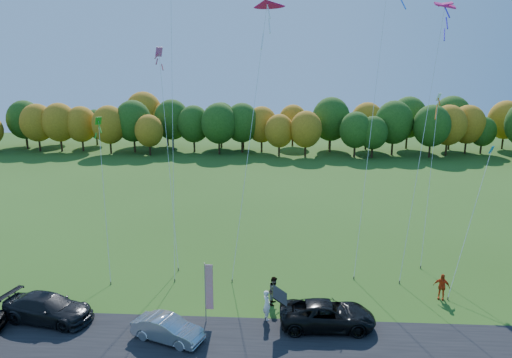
# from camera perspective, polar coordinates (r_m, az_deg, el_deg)

# --- Properties ---
(ground) EXTENTS (160.00, 160.00, 0.00)m
(ground) POSITION_cam_1_polar(r_m,az_deg,el_deg) (29.76, -0.69, -15.99)
(ground) COLOR #294D14
(asphalt_strip) EXTENTS (90.00, 6.00, 0.01)m
(asphalt_strip) POSITION_cam_1_polar(r_m,az_deg,el_deg) (26.36, -1.34, -20.25)
(asphalt_strip) COLOR black
(asphalt_strip) RESTS_ON ground
(tree_line) EXTENTS (116.00, 12.00, 10.00)m
(tree_line) POSITION_cam_1_polar(r_m,az_deg,el_deg) (82.19, 1.98, 3.17)
(tree_line) COLOR #1E4711
(tree_line) RESTS_ON ground
(black_suv) EXTENTS (5.63, 2.75, 1.54)m
(black_suv) POSITION_cam_1_polar(r_m,az_deg,el_deg) (27.99, 8.89, -16.41)
(black_suv) COLOR black
(black_suv) RESTS_ON ground
(silver_sedan) EXTENTS (4.32, 2.72, 1.34)m
(silver_sedan) POSITION_cam_1_polar(r_m,az_deg,el_deg) (27.02, -10.98, -17.91)
(silver_sedan) COLOR #B2B1B6
(silver_sedan) RESTS_ON ground
(dark_truck_a) EXTENTS (5.79, 3.21, 1.59)m
(dark_truck_a) POSITION_cam_1_polar(r_m,az_deg,el_deg) (30.90, -24.57, -14.46)
(dark_truck_a) COLOR black
(dark_truck_a) RESTS_ON ground
(person_tailgate_a) EXTENTS (0.69, 0.81, 1.87)m
(person_tailgate_a) POSITION_cam_1_polar(r_m,az_deg,el_deg) (28.33, 1.36, -15.46)
(person_tailgate_a) COLOR white
(person_tailgate_a) RESTS_ON ground
(person_tailgate_b) EXTENTS (0.85, 1.01, 1.83)m
(person_tailgate_b) POSITION_cam_1_polar(r_m,az_deg,el_deg) (30.04, 2.31, -13.73)
(person_tailgate_b) COLOR gray
(person_tailgate_b) RESTS_ON ground
(person_east) EXTENTS (1.11, 0.80, 1.75)m
(person_east) POSITION_cam_1_polar(r_m,az_deg,el_deg) (32.88, 22.19, -12.34)
(person_east) COLOR red
(person_east) RESTS_ON ground
(feather_flag) EXTENTS (0.50, 0.08, 3.77)m
(feather_flag) POSITION_cam_1_polar(r_m,az_deg,el_deg) (27.55, -6.00, -13.23)
(feather_flag) COLOR #999999
(feather_flag) RESTS_ON ground
(kite_delta_blue) EXTENTS (3.85, 12.65, 26.17)m
(kite_delta_blue) POSITION_cam_1_polar(r_m,az_deg,el_deg) (36.39, -10.45, 10.47)
(kite_delta_blue) COLOR #4C3F33
(kite_delta_blue) RESTS_ON ground
(kite_parafoil_orange) EXTENTS (5.36, 12.46, 23.25)m
(kite_parafoil_orange) POSITION_cam_1_polar(r_m,az_deg,el_deg) (37.35, 14.44, 8.18)
(kite_parafoil_orange) COLOR #4C3F33
(kite_parafoil_orange) RESTS_ON ground
(kite_delta_red) EXTENTS (3.48, 10.09, 21.33)m
(kite_delta_red) POSITION_cam_1_polar(r_m,az_deg,el_deg) (34.63, -0.56, 6.53)
(kite_delta_red) COLOR #4C3F33
(kite_delta_red) RESTS_ON ground
(kite_parafoil_rainbow) EXTENTS (5.79, 8.82, 20.15)m
(kite_parafoil_rainbow) POSITION_cam_1_polar(r_m,az_deg,el_deg) (36.07, 20.22, 5.14)
(kite_parafoil_rainbow) COLOR #4C3F33
(kite_parafoil_rainbow) RESTS_ON ground
(kite_diamond_green) EXTENTS (3.15, 6.94, 11.38)m
(kite_diamond_green) POSITION_cam_1_polar(r_m,az_deg,el_deg) (35.75, -18.46, -2.08)
(kite_diamond_green) COLOR #4C3F33
(kite_diamond_green) RESTS_ON ground
(kite_diamond_white) EXTENTS (2.95, 7.19, 13.12)m
(kite_diamond_white) POSITION_cam_1_polar(r_m,az_deg,el_deg) (38.82, 20.94, 0.26)
(kite_diamond_white) COLOR #4C3F33
(kite_diamond_white) RESTS_ON ground
(kite_diamond_pink) EXTENTS (3.18, 7.51, 16.84)m
(kite_diamond_pink) POSITION_cam_1_polar(r_m,az_deg,el_deg) (36.38, -10.93, 2.97)
(kite_diamond_pink) COLOR #4C3F33
(kite_diamond_pink) RESTS_ON ground
(kite_diamond_blue_low) EXTENTS (4.53, 5.82, 9.61)m
(kite_diamond_blue_low) POSITION_cam_1_polar(r_m,az_deg,el_deg) (34.64, 25.26, -4.69)
(kite_diamond_blue_low) COLOR #4C3F33
(kite_diamond_blue_low) RESTS_ON ground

